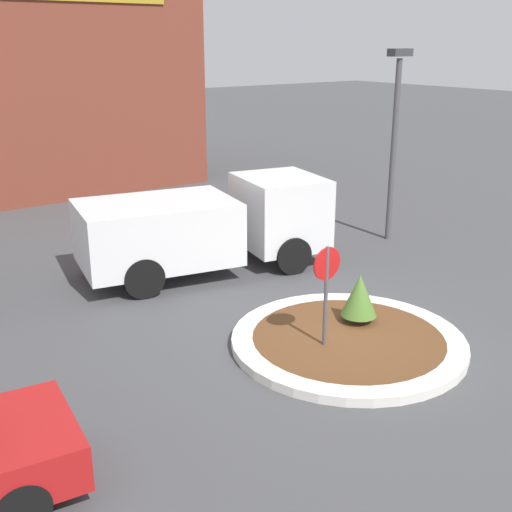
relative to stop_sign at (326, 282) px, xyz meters
name	(u,v)px	position (x,y,z in m)	size (l,w,h in m)	color
ground_plane	(348,345)	(0.58, -0.03, -1.40)	(120.00, 120.00, 0.00)	#474749
traffic_island	(348,341)	(0.58, -0.03, -1.32)	(4.40, 4.40, 0.17)	silver
stop_sign	(326,282)	(0.00, 0.00, 0.00)	(0.61, 0.07, 2.06)	#4C4C51
island_shrub	(359,295)	(1.23, 0.35, -0.67)	(0.71, 0.71, 0.98)	brown
utility_truck	(206,225)	(0.68, 5.05, -0.22)	(6.36, 3.47, 2.20)	white
storefront_building	(34,82)	(0.76, 17.09, 2.57)	(11.29, 6.07, 7.94)	brown
light_pole	(395,129)	(6.33, 4.24, 1.75)	(0.70, 0.30, 5.25)	#4C4C51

